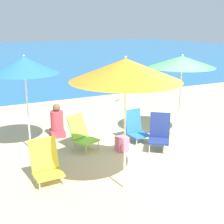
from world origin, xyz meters
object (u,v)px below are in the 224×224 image
at_px(seagull, 119,97).
at_px(beach_umbrella_orange, 126,70).
at_px(beach_umbrella_green, 182,62).
at_px(beach_chair_navy, 159,132).
at_px(backpack_pink, 122,144).
at_px(beach_umbrella_blue, 24,65).
at_px(beach_chair_yellow, 46,163).
at_px(beach_chair_blue, 135,127).
at_px(person_seated_near, 57,123).
at_px(beach_chair_lime, 81,133).

bearing_deg(seagull, beach_umbrella_orange, -116.69).
height_order(beach_umbrella_orange, seagull, beach_umbrella_orange).
distance_m(beach_umbrella_green, beach_chair_navy, 1.83).
height_order(beach_umbrella_orange, backpack_pink, beach_umbrella_orange).
bearing_deg(beach_umbrella_blue, beach_umbrella_green, -14.32).
relative_size(beach_umbrella_orange, backpack_pink, 7.02).
distance_m(beach_umbrella_orange, seagull, 6.83).
height_order(beach_chair_yellow, backpack_pink, beach_chair_yellow).
xyz_separation_m(beach_umbrella_blue, backpack_pink, (1.89, -1.05, -1.80)).
relative_size(beach_chair_blue, person_seated_near, 0.91).
height_order(beach_chair_navy, backpack_pink, beach_chair_navy).
distance_m(beach_umbrella_orange, beach_umbrella_blue, 2.82).
height_order(beach_umbrella_blue, beach_chair_blue, beach_umbrella_blue).
bearing_deg(seagull, person_seated_near, -140.09).
relative_size(beach_chair_yellow, backpack_pink, 2.40).
height_order(beach_chair_lime, seagull, beach_chair_lime).
bearing_deg(person_seated_near, beach_chair_yellow, -103.57).
height_order(beach_umbrella_blue, beach_chair_navy, beach_umbrella_blue).
distance_m(beach_umbrella_blue, beach_chair_navy, 3.40).
height_order(beach_chair_navy, beach_chair_yellow, beach_chair_navy).
xyz_separation_m(beach_umbrella_green, person_seated_near, (-2.77, 1.47, -1.60)).
distance_m(person_seated_near, seagull, 4.22).
relative_size(beach_chair_navy, backpack_pink, 2.55).
distance_m(beach_chair_navy, beach_chair_yellow, 2.80).
bearing_deg(beach_chair_blue, beach_umbrella_green, -21.16).
bearing_deg(beach_umbrella_orange, person_seated_near, 95.35).
bearing_deg(backpack_pink, person_seated_near, 123.42).
bearing_deg(beach_umbrella_green, beach_chair_lime, 171.47).
bearing_deg(beach_chair_blue, seagull, 61.93).
height_order(beach_chair_blue, backpack_pink, beach_chair_blue).
bearing_deg(beach_umbrella_green, person_seated_near, 152.00).
bearing_deg(backpack_pink, beach_umbrella_orange, -116.64).
xyz_separation_m(beach_chair_navy, beach_chair_yellow, (-2.77, -0.35, -0.04)).
xyz_separation_m(person_seated_near, seagull, (3.23, 2.70, -0.21)).
bearing_deg(beach_umbrella_orange, backpack_pink, 63.36).
distance_m(beach_chair_lime, backpack_pink, 0.98).
bearing_deg(beach_chair_lime, beach_umbrella_green, -32.69).
bearing_deg(beach_umbrella_blue, beach_umbrella_orange, -66.57).
relative_size(beach_umbrella_green, beach_chair_lime, 2.65).
height_order(beach_chair_navy, person_seated_near, person_seated_near).
height_order(beach_umbrella_orange, beach_chair_blue, beach_umbrella_orange).
xyz_separation_m(beach_chair_blue, person_seated_near, (-1.67, 1.18, -0.00)).
xyz_separation_m(beach_chair_lime, beach_chair_blue, (1.41, -0.08, -0.03)).
distance_m(beach_chair_yellow, seagull, 6.46).
distance_m(beach_umbrella_green, beach_umbrella_blue, 3.71).
height_order(beach_umbrella_green, beach_chair_lime, beach_umbrella_green).
bearing_deg(person_seated_near, beach_chair_blue, -27.28).
bearing_deg(beach_umbrella_green, beach_umbrella_blue, 165.68).
bearing_deg(beach_chair_navy, backpack_pink, -163.16).
distance_m(beach_umbrella_orange, beach_chair_navy, 2.63).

